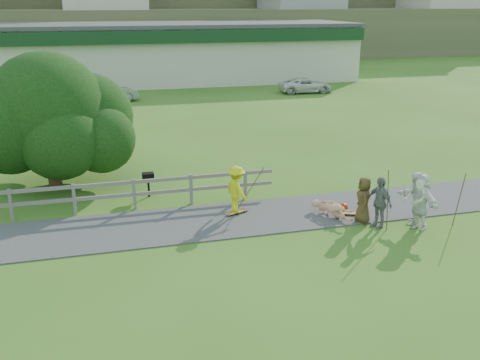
{
  "coord_description": "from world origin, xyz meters",
  "views": [
    {
      "loc": [
        -2.91,
        -14.47,
        6.89
      ],
      "look_at": [
        1.45,
        2.0,
        1.2
      ],
      "focal_mm": 40.0,
      "sensor_mm": 36.0,
      "label": 1
    }
  ],
  "objects": [
    {
      "name": "path",
      "position": [
        0.0,
        1.5,
        0.02
      ],
      "size": [
        34.0,
        3.0,
        0.04
      ],
      "primitive_type": "cube",
      "color": "#37373A",
      "rests_on": "ground"
    },
    {
      "name": "skater_rider",
      "position": [
        1.31,
        1.9,
        0.81
      ],
      "size": [
        0.91,
        1.18,
        1.62
      ],
      "primitive_type": "imported",
      "rotation": [
        0.0,
        0.0,
        1.9
      ],
      "color": "yellow",
      "rests_on": "ground"
    },
    {
      "name": "bbq",
      "position": [
        -1.4,
        4.45,
        0.46
      ],
      "size": [
        0.43,
        0.33,
        0.92
      ],
      "primitive_type": null,
      "rotation": [
        0.0,
        0.0,
        -0.01
      ],
      "color": "black",
      "rests_on": "ground"
    },
    {
      "name": "longboard_rider",
      "position": [
        1.31,
        1.9,
        0.05
      ],
      "size": [
        0.83,
        0.49,
        0.09
      ],
      "primitive_type": null,
      "rotation": [
        0.0,
        0.0,
        0.38
      ],
      "color": "olive",
      "rests_on": "ground"
    },
    {
      "name": "tree",
      "position": [
        -4.85,
        6.78,
        2.02
      ],
      "size": [
        7.24,
        7.24,
        4.05
      ],
      "primitive_type": null,
      "color": "black",
      "rests_on": "ground"
    },
    {
      "name": "pole_rider",
      "position": [
        1.91,
        2.3,
        0.89
      ],
      "size": [
        0.03,
        0.03,
        1.78
      ],
      "primitive_type": "cylinder",
      "color": "#533621",
      "rests_on": "ground"
    },
    {
      "name": "car_white",
      "position": [
        13.07,
        25.42,
        0.59
      ],
      "size": [
        4.28,
        2.09,
        1.17
      ],
      "primitive_type": "imported",
      "rotation": [
        0.0,
        0.0,
        1.54
      ],
      "color": "silver",
      "rests_on": "ground"
    },
    {
      "name": "spectator_d",
      "position": [
        6.68,
        -0.61,
        0.9
      ],
      "size": [
        0.91,
        1.74,
        1.8
      ],
      "primitive_type": "imported",
      "rotation": [
        0.0,
        0.0,
        4.95
      ],
      "color": "white",
      "rests_on": "ground"
    },
    {
      "name": "ground",
      "position": [
        0.0,
        0.0,
        0.0
      ],
      "size": [
        260.0,
        260.0,
        0.0
      ],
      "primitive_type": "plane",
      "color": "#3A621C",
      "rests_on": "ground"
    },
    {
      "name": "fence",
      "position": [
        -4.62,
        3.3,
        0.72
      ],
      "size": [
        15.05,
        0.1,
        1.1
      ],
      "color": "#635F58",
      "rests_on": "ground"
    },
    {
      "name": "strip_mall",
      "position": [
        4.0,
        34.94,
        2.58
      ],
      "size": [
        32.5,
        10.75,
        5.1
      ],
      "color": "beige",
      "rests_on": "ground"
    },
    {
      "name": "helmet",
      "position": [
        4.93,
        1.2,
        0.16
      ],
      "size": [
        0.32,
        0.32,
        0.32
      ],
      "primitive_type": "sphere",
      "color": "#AB1F07",
      "rests_on": "ground"
    },
    {
      "name": "pole_spec_right",
      "position": [
        7.97,
        -0.8,
        0.89
      ],
      "size": [
        0.03,
        0.03,
        1.77
      ],
      "primitive_type": "cylinder",
      "color": "#533621",
      "rests_on": "ground"
    },
    {
      "name": "car_silver",
      "position": [
        -2.3,
        24.84,
        0.7
      ],
      "size": [
        4.52,
        2.85,
        1.41
      ],
      "primitive_type": "imported",
      "rotation": [
        0.0,
        0.0,
        1.92
      ],
      "color": "#929699",
      "rests_on": "ground"
    },
    {
      "name": "longboard_fallen",
      "position": [
        5.13,
        0.75,
        0.05
      ],
      "size": [
        0.89,
        0.51,
        0.1
      ],
      "primitive_type": null,
      "rotation": [
        0.0,
        0.0,
        -0.36
      ],
      "color": "olive",
      "rests_on": "ground"
    },
    {
      "name": "pole_spec_left",
      "position": [
        5.54,
        -0.57,
        1.0
      ],
      "size": [
        0.03,
        0.03,
        2.01
      ],
      "primitive_type": "cylinder",
      "color": "#533621",
      "rests_on": "ground"
    },
    {
      "name": "spectator_b",
      "position": [
        5.45,
        -0.25,
        0.84
      ],
      "size": [
        0.67,
        1.06,
        1.68
      ],
      "primitive_type": "imported",
      "rotation": [
        0.0,
        0.0,
        5.0
      ],
      "color": "slate",
      "rests_on": "ground"
    },
    {
      "name": "spectator_c",
      "position": [
        5.13,
        0.2,
        0.78
      ],
      "size": [
        0.69,
        0.87,
        1.55
      ],
      "primitive_type": "imported",
      "rotation": [
        0.0,
        0.0,
        4.41
      ],
      "color": "#4C3A1E",
      "rests_on": "ground"
    },
    {
      "name": "skater_fallen",
      "position": [
        4.33,
        0.85,
        0.3
      ],
      "size": [
        1.64,
        1.05,
        0.59
      ],
      "primitive_type": "imported",
      "rotation": [
        0.0,
        0.0,
        0.44
      ],
      "color": "tan",
      "rests_on": "ground"
    },
    {
      "name": "spectator_a",
      "position": [
        6.53,
        -0.52,
        0.91
      ],
      "size": [
        1.02,
        1.1,
        1.82
      ],
      "primitive_type": "imported",
      "rotation": [
        0.0,
        0.0,
        4.23
      ],
      "color": "silver",
      "rests_on": "ground"
    }
  ]
}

